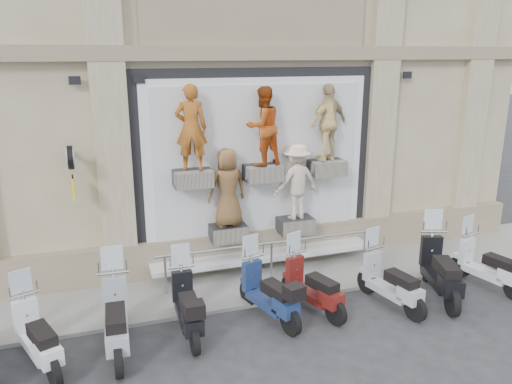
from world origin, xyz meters
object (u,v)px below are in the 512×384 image
scooter_b (36,325)px  scooter_e (269,282)px  scooter_c (115,307)px  guard_rail (271,262)px  scooter_h (442,259)px  scooter_f (313,276)px  scooter_i (489,256)px  clock_sign_bracket (71,165)px  scooter_g (392,272)px  scooter_d (187,295)px

scooter_b → scooter_e: (3.97, 0.22, 0.02)m
scooter_c → scooter_e: scooter_c is taller
guard_rail → scooter_h: 3.51m
scooter_f → scooter_i: scooter_i is taller
guard_rail → scooter_b: bearing=-159.6°
guard_rail → scooter_h: (3.01, -1.77, 0.38)m
clock_sign_bracket → scooter_i: 8.70m
scooter_b → scooter_i: (8.83, -0.04, -0.01)m
scooter_b → scooter_i: 8.83m
clock_sign_bracket → scooter_b: clock_sign_bracket is taller
scooter_g → scooter_h: scooter_h is taller
scooter_d → guard_rail: bearing=36.4°
guard_rail → scooter_i: (4.26, -1.75, 0.26)m
clock_sign_bracket → scooter_c: (0.54, -2.11, -1.99)m
scooter_g → scooter_b: bearing=167.8°
guard_rail → scooter_e: bearing=-112.2°
scooter_f → scooter_i: size_ratio=1.00×
scooter_b → scooter_f: bearing=-18.6°
guard_rail → scooter_c: 3.76m
guard_rail → scooter_e: scooter_e is taller
scooter_f → scooter_d: bearing=163.5°
scooter_d → scooter_i: bearing=-0.8°
scooter_i → scooter_e: bearing=164.0°
clock_sign_bracket → scooter_f: size_ratio=0.57×
guard_rail → scooter_i: 4.61m
scooter_c → scooter_e: size_ratio=1.09×
scooter_i → scooter_h: bearing=168.2°
scooter_f → scooter_i: bearing=-21.6°
scooter_d → scooter_b: bearing=-173.7°
scooter_h → scooter_i: size_ratio=1.16×
guard_rail → clock_sign_bracket: 4.57m
scooter_e → scooter_b: bearing=167.3°
guard_rail → clock_sign_bracket: bearing=173.2°
scooter_c → scooter_f: 3.68m
scooter_g → scooter_h: bearing=-10.8°
scooter_g → scooter_e: bearing=161.4°
scooter_b → scooter_i: bearing=-21.8°
guard_rail → scooter_b: scooter_b is taller
clock_sign_bracket → scooter_h: size_ratio=0.49×
scooter_c → clock_sign_bracket: bearing=106.6°
scooter_c → guard_rail: bearing=28.5°
guard_rail → clock_sign_bracket: clock_sign_bracket is taller
clock_sign_bracket → scooter_i: clock_sign_bracket is taller
scooter_d → scooter_e: (1.54, 0.01, 0.01)m
clock_sign_bracket → scooter_d: 3.35m
scooter_d → scooter_c: bearing=-171.5°
guard_rail → scooter_d: size_ratio=2.77×
scooter_g → guard_rail: bearing=124.3°
guard_rail → scooter_e: (-0.60, -1.48, 0.28)m
clock_sign_bracket → guard_rail: bearing=-6.8°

